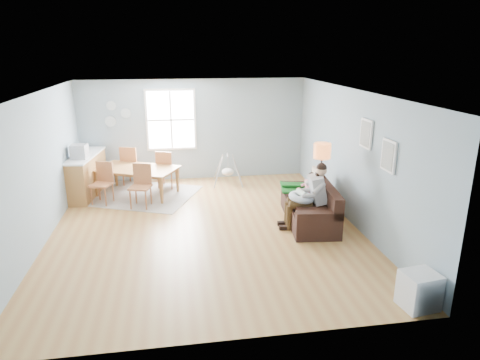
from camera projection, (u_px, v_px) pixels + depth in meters
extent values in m
cube|color=#AC733D|center=(206.00, 230.00, 8.61)|extent=(8.40, 9.40, 0.08)
cube|color=silver|center=(202.00, 75.00, 7.71)|extent=(8.40, 9.40, 0.60)
cube|color=#8FA6BC|center=(192.00, 123.00, 12.60)|extent=(8.40, 0.08, 3.90)
cube|color=#8FA6BC|center=(245.00, 297.00, 3.81)|extent=(8.40, 0.08, 3.90)
cube|color=#8FA6BC|center=(405.00, 155.00, 8.83)|extent=(0.08, 9.40, 3.90)
cube|color=white|center=(171.00, 120.00, 11.30)|extent=(1.32, 0.06, 1.62)
cube|color=white|center=(171.00, 120.00, 11.27)|extent=(1.20, 0.02, 1.50)
cube|color=white|center=(171.00, 120.00, 11.26)|extent=(1.20, 0.03, 0.04)
cube|color=white|center=(171.00, 120.00, 11.26)|extent=(0.04, 0.03, 1.50)
cube|color=white|center=(389.00, 156.00, 7.11)|extent=(0.04, 0.44, 0.54)
cube|color=slate|center=(387.00, 156.00, 7.11)|extent=(0.01, 0.36, 0.46)
cube|color=white|center=(366.00, 134.00, 7.90)|extent=(0.04, 0.44, 0.54)
cube|color=slate|center=(365.00, 134.00, 7.90)|extent=(0.01, 0.36, 0.46)
cylinder|color=#A2B9C2|center=(111.00, 106.00, 10.95)|extent=(0.24, 0.02, 0.24)
cylinder|color=#A2B9C2|center=(126.00, 113.00, 11.06)|extent=(0.26, 0.02, 0.26)
cylinder|color=#A2B9C2|center=(110.00, 121.00, 11.06)|extent=(0.28, 0.02, 0.28)
cube|color=black|center=(309.00, 212.00, 8.89)|extent=(1.09, 2.12, 0.41)
cube|color=black|center=(326.00, 193.00, 8.78)|extent=(0.41, 2.05, 0.42)
cube|color=black|center=(319.00, 216.00, 7.92)|extent=(0.89, 0.29, 0.16)
cube|color=black|center=(301.00, 185.00, 9.68)|extent=(0.89, 0.29, 0.16)
cube|color=#124E15|center=(302.00, 187.00, 9.44)|extent=(1.06, 0.96, 0.04)
cube|color=#BCA78F|center=(317.00, 179.00, 9.25)|extent=(0.17, 0.49, 0.48)
cube|color=#939396|center=(317.00, 189.00, 8.44)|extent=(0.38, 0.46, 0.58)
sphere|color=tan|center=(321.00, 170.00, 8.33)|extent=(0.21, 0.21, 0.21)
sphere|color=black|center=(322.00, 168.00, 8.32)|extent=(0.20, 0.20, 0.20)
cylinder|color=#362513|center=(300.00, 205.00, 8.39)|extent=(0.46, 0.19, 0.16)
cylinder|color=#362513|center=(298.00, 201.00, 8.60)|extent=(0.46, 0.19, 0.16)
cylinder|color=#362513|center=(289.00, 218.00, 8.46)|extent=(0.13, 0.13, 0.50)
cylinder|color=#362513|center=(287.00, 214.00, 8.66)|extent=(0.13, 0.13, 0.50)
cube|color=black|center=(285.00, 228.00, 8.52)|extent=(0.24, 0.12, 0.08)
cube|color=black|center=(283.00, 223.00, 8.72)|extent=(0.24, 0.12, 0.08)
torus|color=#ABBFD5|center=(301.00, 197.00, 8.47)|extent=(0.62, 0.61, 0.21)
cylinder|color=silver|center=(302.00, 194.00, 8.45)|extent=(0.17, 0.30, 0.12)
sphere|color=tan|center=(299.00, 190.00, 8.59)|extent=(0.10, 0.10, 0.10)
cube|color=white|center=(310.00, 188.00, 8.94)|extent=(0.24, 0.26, 0.34)
sphere|color=tan|center=(312.00, 177.00, 8.87)|extent=(0.16, 0.16, 0.16)
sphere|color=black|center=(312.00, 176.00, 8.86)|extent=(0.15, 0.15, 0.15)
cylinder|color=#E1376A|center=(300.00, 195.00, 8.91)|extent=(0.29, 0.11, 0.08)
cylinder|color=#E1376A|center=(299.00, 193.00, 9.03)|extent=(0.29, 0.11, 0.08)
cylinder|color=#E1376A|center=(293.00, 203.00, 8.95)|extent=(0.07, 0.07, 0.28)
cylinder|color=#E1376A|center=(292.00, 201.00, 9.07)|extent=(0.07, 0.07, 0.28)
cylinder|color=black|center=(318.00, 221.00, 8.90)|extent=(0.29, 0.29, 0.03)
cylinder|color=black|center=(320.00, 189.00, 8.68)|extent=(0.03, 0.03, 1.47)
cylinder|color=orange|center=(322.00, 151.00, 8.45)|extent=(0.34, 0.34, 0.29)
cube|color=silver|center=(419.00, 290.00, 5.91)|extent=(0.52, 0.48, 0.52)
cube|color=black|center=(406.00, 293.00, 5.85)|extent=(0.08, 0.36, 0.42)
cube|color=gray|center=(138.00, 195.00, 10.54)|extent=(3.29, 2.95, 0.01)
imported|color=#986031|center=(137.00, 182.00, 10.44)|extent=(2.21, 1.81, 0.68)
cube|color=#996134|center=(101.00, 185.00, 9.82)|extent=(0.56, 0.56, 0.04)
cube|color=#996134|center=(105.00, 171.00, 9.92)|extent=(0.40, 0.19, 0.48)
cylinder|color=#996134|center=(91.00, 196.00, 9.76)|extent=(0.04, 0.04, 0.46)
cylinder|color=#996134|center=(105.00, 197.00, 9.69)|extent=(0.04, 0.04, 0.46)
cylinder|color=#996134|center=(99.00, 191.00, 10.09)|extent=(0.04, 0.04, 0.46)
cylinder|color=#996134|center=(113.00, 192.00, 10.01)|extent=(0.04, 0.04, 0.46)
cube|color=#996134|center=(140.00, 187.00, 9.59)|extent=(0.54, 0.54, 0.04)
cube|color=#996134|center=(142.00, 174.00, 9.70)|extent=(0.42, 0.15, 0.48)
cylinder|color=#996134|center=(130.00, 200.00, 9.51)|extent=(0.04, 0.04, 0.47)
cylinder|color=#996134|center=(146.00, 200.00, 9.47)|extent=(0.04, 0.04, 0.47)
cylinder|color=#996134|center=(136.00, 194.00, 9.85)|extent=(0.04, 0.04, 0.47)
cylinder|color=#996134|center=(151.00, 195.00, 9.81)|extent=(0.04, 0.04, 0.47)
cube|color=#996134|center=(133.00, 166.00, 11.21)|extent=(0.61, 0.61, 0.05)
cube|color=#996134|center=(128.00, 157.00, 10.92)|extent=(0.44, 0.20, 0.52)
cylinder|color=#996134|center=(143.00, 173.00, 11.42)|extent=(0.04, 0.04, 0.51)
cylinder|color=#996134|center=(130.00, 173.00, 11.50)|extent=(0.04, 0.04, 0.51)
cylinder|color=#996134|center=(137.00, 178.00, 11.06)|extent=(0.04, 0.04, 0.51)
cylinder|color=#996134|center=(123.00, 177.00, 11.14)|extent=(0.04, 0.04, 0.51)
cube|color=#996134|center=(167.00, 169.00, 10.99)|extent=(0.58, 0.58, 0.04)
cube|color=#996134|center=(164.00, 161.00, 10.72)|extent=(0.41, 0.19, 0.49)
cylinder|color=#996134|center=(177.00, 177.00, 11.19)|extent=(0.04, 0.04, 0.48)
cylinder|color=#996134|center=(164.00, 176.00, 11.27)|extent=(0.04, 0.04, 0.48)
cylinder|color=#996134|center=(172.00, 181.00, 10.85)|extent=(0.04, 0.04, 0.48)
cylinder|color=#996134|center=(158.00, 180.00, 10.93)|extent=(0.04, 0.04, 0.48)
cube|color=#986031|center=(86.00, 176.00, 10.41)|extent=(0.72, 1.82, 0.99)
cube|color=silver|center=(84.00, 156.00, 10.26)|extent=(0.76, 1.87, 0.04)
cube|color=#A2A1A6|center=(79.00, 151.00, 9.88)|extent=(0.38, 0.36, 0.33)
cube|color=black|center=(72.00, 152.00, 9.87)|extent=(0.05, 0.27, 0.23)
cylinder|color=#A2A1A6|center=(228.00, 156.00, 11.14)|extent=(0.08, 0.45, 0.04)
ellipsoid|color=beige|center=(228.00, 172.00, 11.27)|extent=(0.32, 0.32, 0.20)
cylinder|color=#A2A1A6|center=(228.00, 164.00, 11.21)|extent=(0.01, 0.01, 0.36)
cylinder|color=#A2A1A6|center=(219.00, 172.00, 11.00)|extent=(0.30, 0.27, 0.78)
cylinder|color=#A2A1A6|center=(238.00, 172.00, 11.03)|extent=(0.26, 0.31, 0.78)
cylinder|color=#A2A1A6|center=(218.00, 167.00, 11.48)|extent=(0.26, 0.31, 0.78)
cylinder|color=#A2A1A6|center=(237.00, 167.00, 11.51)|extent=(0.30, 0.27, 0.78)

